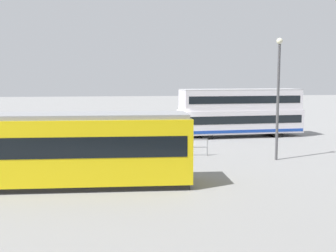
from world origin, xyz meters
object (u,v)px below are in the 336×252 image
at_px(pedestrian_near_railing, 104,140).
at_px(street_lamp, 278,90).
at_px(tram_yellow, 42,149).
at_px(info_sign, 88,131).
at_px(double_decker_bus, 240,112).
at_px(pedestrian_crossing, 164,145).

bearing_deg(pedestrian_near_railing, street_lamp, 165.65).
bearing_deg(street_lamp, tram_yellow, 19.12).
distance_m(tram_yellow, info_sign, 7.13).
bearing_deg(double_decker_bus, pedestrian_crossing, 49.90).
bearing_deg(pedestrian_near_railing, tram_yellow, 69.44).
relative_size(tram_yellow, street_lamp, 1.86).
relative_size(double_decker_bus, pedestrian_near_railing, 5.83).
bearing_deg(double_decker_bus, street_lamp, 84.74).
height_order(pedestrian_near_railing, street_lamp, street_lamp).
bearing_deg(street_lamp, info_sign, -12.56).
distance_m(tram_yellow, pedestrian_crossing, 8.23).
distance_m(double_decker_bus, info_sign, 14.17).
xyz_separation_m(double_decker_bus, street_lamp, (0.91, 9.94, 2.15)).
height_order(pedestrian_crossing, info_sign, info_sign).
height_order(tram_yellow, pedestrian_crossing, tram_yellow).
bearing_deg(tram_yellow, street_lamp, -160.88).
bearing_deg(tram_yellow, pedestrian_crossing, -138.84).
height_order(info_sign, street_lamp, street_lamp).
bearing_deg(info_sign, pedestrian_near_railing, -172.56).
distance_m(double_decker_bus, tram_yellow, 19.89).
relative_size(double_decker_bus, pedestrian_crossing, 6.47).
height_order(tram_yellow, info_sign, tram_yellow).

